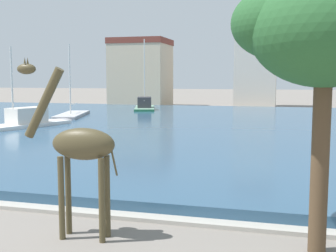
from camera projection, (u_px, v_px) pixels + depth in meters
name	position (u px, v px, depth m)	size (l,w,h in m)	color
harbor_water	(234.00, 127.00, 33.04)	(91.33, 43.11, 0.44)	#2D5170
quay_edge_coping	(149.00, 218.00, 12.12)	(91.33, 0.50, 0.12)	#ADA89E
giraffe_statue	(78.00, 147.00, 10.57)	(2.58, 0.70, 4.50)	#4C4228
sailboat_grey	(70.00, 118.00, 39.25)	(4.16, 8.82, 7.00)	#939399
sailboat_green	(145.00, 108.00, 49.26)	(4.35, 8.34, 8.36)	#236B42
sailboat_white	(15.00, 126.00, 30.68)	(4.79, 9.20, 6.18)	white
shade_tree	(323.00, 29.00, 9.38)	(3.90, 3.30, 6.26)	brown
townhouse_tall_gabled	(141.00, 73.00, 59.83)	(7.68, 6.97, 9.34)	#C6B293
townhouse_corner_house	(256.00, 61.00, 58.48)	(5.58, 5.30, 12.47)	beige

